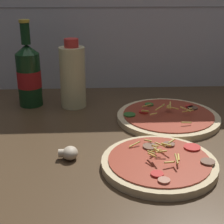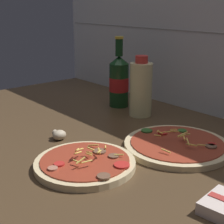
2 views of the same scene
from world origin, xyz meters
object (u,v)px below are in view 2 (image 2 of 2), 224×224
object	(u,v)px
oil_bottle	(141,89)
pizza_far	(177,145)
beer_bottle	(119,81)
pizza_near	(85,163)
mushroom_left	(59,135)

from	to	relation	value
oil_bottle	pizza_far	bearing A→B (deg)	-25.61
beer_bottle	oil_bottle	xyz separation A→B (cm)	(13.08, -1.80, -0.24)
pizza_near	mushroom_left	distance (cm)	19.17
pizza_far	oil_bottle	bearing A→B (deg)	154.39
pizza_near	mushroom_left	size ratio (longest dim) A/B	5.71
beer_bottle	pizza_near	bearing A→B (deg)	-50.44
pizza_near	pizza_far	distance (cm)	25.81
oil_bottle	mushroom_left	world-z (taller)	oil_bottle
pizza_near	beer_bottle	bearing A→B (deg)	129.56
beer_bottle	pizza_far	bearing A→B (deg)	-20.08
pizza_near	beer_bottle	distance (cm)	51.63
pizza_far	oil_bottle	xyz separation A→B (cm)	(-26.26, 12.58, 8.45)
pizza_far	mushroom_left	distance (cm)	32.67
oil_bottle	mushroom_left	bearing A→B (deg)	-88.77
pizza_near	pizza_far	bearing A→B (deg)	74.45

